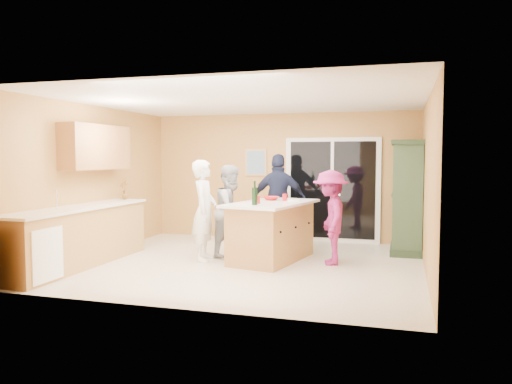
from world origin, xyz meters
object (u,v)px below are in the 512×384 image
(woman_navy, at_px, (279,201))
(kitchen_island, at_px, (272,233))
(woman_white, at_px, (204,210))
(woman_grey, at_px, (232,211))
(green_hutch, at_px, (407,198))
(woman_magenta, at_px, (331,217))

(woman_navy, bearing_deg, kitchen_island, 90.57)
(woman_white, height_order, woman_grey, woman_white)
(kitchen_island, relative_size, green_hutch, 1.00)
(kitchen_island, distance_m, woman_magenta, 1.02)
(woman_navy, bearing_deg, woman_magenta, 125.21)
(woman_white, bearing_deg, woman_navy, -39.97)
(woman_grey, distance_m, woman_navy, 1.21)
(woman_navy, height_order, woman_magenta, woman_navy)
(woman_grey, distance_m, woman_magenta, 1.74)
(green_hutch, relative_size, woman_magenta, 1.33)
(kitchen_island, distance_m, woman_grey, 0.84)
(green_hutch, distance_m, woman_grey, 3.13)
(woman_grey, xyz_separation_m, woman_magenta, (1.73, -0.18, -0.04))
(woman_white, height_order, woman_navy, woman_navy)
(woman_grey, height_order, woman_magenta, woman_grey)
(green_hutch, relative_size, woman_grey, 1.27)
(kitchen_island, xyz_separation_m, green_hutch, (2.15, 1.31, 0.52))
(kitchen_island, relative_size, woman_magenta, 1.33)
(woman_grey, bearing_deg, green_hutch, -53.94)
(woman_navy, bearing_deg, woman_grey, 53.82)
(kitchen_island, height_order, woman_white, woman_white)
(kitchen_island, height_order, green_hutch, green_hutch)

